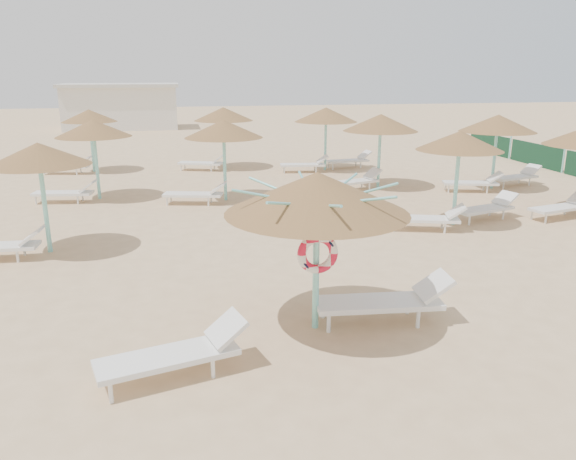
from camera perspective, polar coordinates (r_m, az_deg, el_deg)
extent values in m
plane|color=#D5AF82|center=(10.10, 1.68, -8.95)|extent=(120.00, 120.00, 0.00)
cylinder|color=#7EDBD3|center=(9.35, 2.87, -3.59)|extent=(0.11, 0.11, 2.25)
cone|color=#905E39|center=(9.01, 2.97, 3.80)|extent=(3.01, 3.01, 0.68)
cylinder|color=#7EDBD3|center=(9.06, 2.95, 2.24)|extent=(0.20, 0.20, 0.12)
cylinder|color=#7EDBD3|center=(9.21, 7.16, 3.65)|extent=(1.36, 0.04, 0.35)
cylinder|color=#7EDBD3|center=(9.61, 5.10, 4.22)|extent=(0.99, 0.99, 0.35)
cylinder|color=#7EDBD3|center=(9.68, 1.98, 4.36)|extent=(0.04, 1.36, 0.35)
cylinder|color=#7EDBD3|center=(9.38, -0.66, 4.01)|extent=(0.99, 0.99, 0.35)
cylinder|color=#7EDBD3|center=(8.88, -1.37, 3.31)|extent=(1.36, 0.04, 0.35)
cylinder|color=#7EDBD3|center=(8.45, 0.55, 2.65)|extent=(0.99, 0.99, 0.35)
cylinder|color=#7EDBD3|center=(8.37, 4.11, 2.48)|extent=(0.04, 1.36, 0.35)
cylinder|color=#7EDBD3|center=(8.69, 6.88, 2.92)|extent=(0.99, 0.99, 0.35)
torus|color=red|center=(9.18, 3.03, -2.41)|extent=(0.69, 0.15, 0.69)
cylinder|color=white|center=(8.06, -17.57, -15.48)|extent=(0.06, 0.06, 0.29)
cylinder|color=white|center=(8.51, -18.16, -13.74)|extent=(0.06, 0.06, 0.29)
cylinder|color=white|center=(8.32, -7.64, -13.75)|extent=(0.06, 0.06, 0.29)
cylinder|color=white|center=(8.76, -8.78, -12.18)|extent=(0.06, 0.06, 0.29)
cube|color=white|center=(8.32, -12.15, -12.51)|extent=(2.10, 1.15, 0.08)
cube|color=white|center=(8.43, -6.29, -9.91)|extent=(0.66, 0.74, 0.38)
cylinder|color=white|center=(9.55, 4.15, -9.44)|extent=(0.07, 0.07, 0.32)
cylinder|color=white|center=(10.06, 3.57, -8.05)|extent=(0.07, 0.07, 0.32)
cylinder|color=white|center=(9.93, 13.07, -8.80)|extent=(0.07, 0.07, 0.32)
cylinder|color=white|center=(10.43, 12.05, -7.51)|extent=(0.07, 0.07, 0.32)
cube|color=white|center=(9.92, 9.14, -7.31)|extent=(2.23, 0.89, 0.09)
cube|color=white|center=(10.11, 14.57, -5.50)|extent=(0.61, 0.73, 0.42)
cylinder|color=#7EDBD3|center=(14.49, -23.47, 2.28)|extent=(0.11, 0.11, 2.30)
cone|color=#905E39|center=(14.28, -24.02, 7.08)|extent=(2.34, 2.34, 0.53)
cylinder|color=#7EDBD3|center=(14.31, -23.91, 6.17)|extent=(0.20, 0.20, 0.12)
cylinder|color=white|center=(14.25, -25.78, -2.44)|extent=(0.06, 0.06, 0.28)
cylinder|color=white|center=(14.70, -25.22, -1.83)|extent=(0.06, 0.06, 0.28)
cube|color=white|center=(14.27, -24.55, -0.50)|extent=(0.52, 0.63, 0.36)
cylinder|color=#7EDBD3|center=(20.07, -18.86, 6.25)|extent=(0.11, 0.11, 2.30)
cone|color=#905E39|center=(19.92, -19.18, 9.74)|extent=(2.47, 2.47, 0.56)
cylinder|color=#7EDBD3|center=(19.94, -19.12, 9.07)|extent=(0.20, 0.20, 0.12)
cylinder|color=white|center=(20.10, -24.24, 2.76)|extent=(0.06, 0.06, 0.28)
cylinder|color=white|center=(20.55, -23.74, 3.08)|extent=(0.06, 0.06, 0.28)
cylinder|color=white|center=(19.63, -20.58, 2.87)|extent=(0.06, 0.06, 0.28)
cylinder|color=white|center=(20.10, -20.15, 3.20)|extent=(0.06, 0.06, 0.28)
cube|color=white|center=(20.01, -21.91, 3.49)|extent=(1.97, 0.90, 0.08)
cube|color=white|center=(19.69, -19.65, 4.25)|extent=(0.57, 0.67, 0.36)
cylinder|color=#7EDBD3|center=(25.67, -19.31, 8.17)|extent=(0.11, 0.11, 2.30)
cone|color=#905E39|center=(25.55, -19.56, 10.89)|extent=(2.29, 2.29, 0.52)
cylinder|color=#7EDBD3|center=(25.57, -19.51, 10.38)|extent=(0.20, 0.20, 0.12)
cylinder|color=white|center=(25.67, -23.53, 5.45)|extent=(0.06, 0.06, 0.28)
cylinder|color=white|center=(26.13, -23.11, 5.66)|extent=(0.06, 0.06, 0.28)
cylinder|color=white|center=(25.18, -20.68, 5.57)|extent=(0.06, 0.06, 0.28)
cylinder|color=white|center=(25.64, -20.31, 5.78)|extent=(0.06, 0.06, 0.28)
cube|color=white|center=(25.57, -21.70, 6.02)|extent=(1.98, 0.96, 0.08)
cube|color=white|center=(25.24, -19.95, 6.63)|extent=(0.59, 0.68, 0.36)
cylinder|color=#7EDBD3|center=(18.93, -6.45, 6.46)|extent=(0.11, 0.11, 2.30)
cone|color=#905E39|center=(18.76, -6.57, 10.18)|extent=(2.58, 2.58, 0.58)
cylinder|color=#7EDBD3|center=(18.79, -6.54, 9.47)|extent=(0.20, 0.20, 0.12)
cylinder|color=white|center=(18.62, -12.18, 2.87)|extent=(0.06, 0.06, 0.28)
cylinder|color=white|center=(19.09, -11.82, 3.21)|extent=(0.06, 0.06, 0.28)
cylinder|color=white|center=(18.33, -8.09, 2.86)|extent=(0.06, 0.06, 0.28)
cylinder|color=white|center=(18.81, -7.82, 3.21)|extent=(0.06, 0.06, 0.28)
cube|color=white|center=(18.63, -9.64, 3.58)|extent=(1.99, 1.04, 0.08)
cube|color=white|center=(18.43, -7.08, 4.31)|extent=(0.61, 0.70, 0.36)
cylinder|color=#7EDBD3|center=(25.25, -6.49, 8.84)|extent=(0.11, 0.11, 2.30)
cone|color=#905E39|center=(25.13, -6.58, 11.64)|extent=(2.57, 2.57, 0.58)
cylinder|color=#7EDBD3|center=(25.15, -6.56, 11.10)|extent=(0.20, 0.20, 0.12)
cylinder|color=white|center=(24.95, -10.81, 6.23)|extent=(0.06, 0.06, 0.28)
cylinder|color=white|center=(25.42, -10.44, 6.42)|extent=(0.06, 0.06, 0.28)
cylinder|color=white|center=(24.55, -7.81, 6.21)|extent=(0.06, 0.06, 0.28)
cylinder|color=white|center=(25.02, -7.49, 6.40)|extent=(0.06, 0.06, 0.28)
cube|color=white|center=(24.91, -8.89, 6.72)|extent=(2.00, 1.22, 0.08)
cube|color=white|center=(24.64, -7.01, 7.26)|extent=(0.66, 0.73, 0.36)
cylinder|color=#7EDBD3|center=(16.43, 16.71, 4.43)|extent=(0.11, 0.11, 2.30)
cone|color=#905E39|center=(16.24, 17.06, 8.68)|extent=(2.36, 2.36, 0.53)
cylinder|color=#7EDBD3|center=(16.27, 16.99, 7.88)|extent=(0.20, 0.20, 0.12)
cylinder|color=white|center=(15.50, 10.74, 0.31)|extent=(0.06, 0.06, 0.28)
cylinder|color=white|center=(15.98, 10.59, 0.80)|extent=(0.06, 0.06, 0.28)
cylinder|color=white|center=(15.68, 15.65, 0.17)|extent=(0.06, 0.06, 0.28)
cylinder|color=white|center=(16.15, 15.37, 0.66)|extent=(0.06, 0.06, 0.28)
cube|color=white|center=(15.78, 13.59, 1.11)|extent=(2.00, 1.14, 0.08)
cube|color=white|center=(15.87, 16.69, 1.85)|extent=(0.64, 0.71, 0.36)
cylinder|color=white|center=(16.70, 17.94, 0.94)|extent=(0.06, 0.06, 0.28)
cylinder|color=white|center=(17.04, 16.75, 1.33)|extent=(0.06, 0.06, 0.28)
cylinder|color=white|center=(17.67, 21.02, 1.45)|extent=(0.06, 0.06, 0.28)
cylinder|color=white|center=(17.99, 19.83, 1.81)|extent=(0.06, 0.06, 0.28)
cube|color=white|center=(17.39, 19.26, 2.01)|extent=(2.00, 1.14, 0.08)
cube|color=white|center=(17.96, 21.19, 3.04)|extent=(0.64, 0.71, 0.36)
cylinder|color=#7EDBD3|center=(21.21, 9.24, 7.38)|extent=(0.11, 0.11, 2.30)
cone|color=#905E39|center=(21.06, 9.39, 10.72)|extent=(2.73, 2.73, 0.61)
cylinder|color=#7EDBD3|center=(21.08, 9.36, 10.06)|extent=(0.20, 0.20, 0.12)
cylinder|color=white|center=(20.02, 5.10, 4.08)|extent=(0.06, 0.06, 0.28)
cylinder|color=white|center=(20.44, 4.35, 4.34)|extent=(0.06, 0.06, 0.28)
cylinder|color=white|center=(20.76, 8.27, 4.40)|extent=(0.06, 0.06, 0.28)
cylinder|color=white|center=(21.16, 7.49, 4.65)|extent=(0.06, 0.06, 0.28)
cube|color=white|center=(20.62, 6.63, 4.89)|extent=(2.00, 1.12, 0.08)
cube|color=white|center=(21.05, 8.60, 5.71)|extent=(0.63, 0.71, 0.36)
cylinder|color=#7EDBD3|center=(24.71, 3.82, 8.75)|extent=(0.11, 0.11, 2.30)
cone|color=#905E39|center=(24.58, 3.88, 11.62)|extent=(2.69, 2.69, 0.61)
cylinder|color=#7EDBD3|center=(24.60, 3.87, 11.06)|extent=(0.20, 0.20, 0.12)
cylinder|color=white|center=(23.91, -0.38, 6.09)|extent=(0.06, 0.06, 0.28)
cylinder|color=white|center=(24.40, -0.45, 6.29)|extent=(0.06, 0.06, 0.28)
cylinder|color=white|center=(24.03, 2.86, 6.12)|extent=(0.06, 0.06, 0.28)
cylinder|color=white|center=(24.52, 2.72, 6.32)|extent=(0.06, 0.06, 0.28)
cube|color=white|center=(24.19, 1.49, 6.63)|extent=(1.96, 0.85, 0.08)
cube|color=white|center=(24.24, 3.51, 7.21)|extent=(0.56, 0.66, 0.36)
cylinder|color=white|center=(24.90, 4.57, 6.44)|extent=(0.06, 0.06, 0.28)
cylinder|color=white|center=(25.35, 4.13, 6.62)|extent=(0.06, 0.06, 0.28)
cylinder|color=white|center=(25.45, 7.39, 6.57)|extent=(0.06, 0.06, 0.28)
cylinder|color=white|center=(25.89, 6.91, 6.74)|extent=(0.06, 0.06, 0.28)
cube|color=white|center=(25.41, 6.03, 7.01)|extent=(1.96, 0.85, 0.08)
cube|color=white|center=(25.73, 7.79, 7.60)|extent=(0.56, 0.66, 0.36)
cylinder|color=white|center=(17.69, 24.72, 1.05)|extent=(0.06, 0.06, 0.28)
cylinder|color=white|center=(18.01, 23.54, 1.43)|extent=(0.06, 0.06, 0.28)
cylinder|color=white|center=(19.01, 26.30, 1.82)|extent=(0.06, 0.06, 0.28)
cube|color=white|center=(18.40, 25.86, 2.03)|extent=(1.99, 1.04, 0.08)
cylinder|color=#7EDBD3|center=(22.04, 20.23, 6.93)|extent=(0.11, 0.11, 2.30)
cone|color=#905E39|center=(21.90, 20.54, 10.13)|extent=(2.73, 2.73, 0.61)
cylinder|color=#7EDBD3|center=(21.92, 20.48, 9.50)|extent=(0.20, 0.20, 0.12)
cylinder|color=white|center=(20.90, 16.00, 4.03)|extent=(0.06, 0.06, 0.28)
cylinder|color=white|center=(21.38, 15.74, 4.30)|extent=(0.06, 0.06, 0.28)
cylinder|color=white|center=(21.23, 19.57, 3.89)|extent=(0.06, 0.06, 0.28)
cylinder|color=white|center=(21.70, 19.24, 4.17)|extent=(0.06, 0.06, 0.28)
cube|color=white|center=(21.29, 18.02, 4.56)|extent=(2.00, 1.09, 0.08)
cube|color=white|center=(21.47, 20.28, 5.10)|extent=(0.62, 0.71, 0.36)
cylinder|color=white|center=(22.29, 21.05, 4.29)|extent=(0.06, 0.06, 0.28)
cylinder|color=white|center=(22.62, 20.13, 4.54)|extent=(0.06, 0.06, 0.28)
cylinder|color=white|center=(23.28, 23.33, 4.51)|extent=(0.06, 0.06, 0.28)
cylinder|color=white|center=(23.60, 22.42, 4.75)|extent=(0.06, 0.06, 0.28)
cube|color=white|center=(23.00, 22.01, 4.99)|extent=(2.00, 1.09, 0.08)
cube|color=white|center=(23.60, 23.46, 5.68)|extent=(0.62, 0.71, 0.36)
cube|color=silver|center=(44.19, -16.55, 11.79)|extent=(8.00, 4.00, 3.00)
cube|color=beige|center=(44.11, -16.72, 13.89)|extent=(8.40, 4.40, 0.25)
cube|color=#174530|center=(28.23, 23.88, 7.00)|extent=(0.08, 3.80, 1.00)
cylinder|color=#7EDBD3|center=(26.70, 26.18, 6.40)|extent=(0.08, 0.08, 1.10)
cube|color=#174530|center=(31.56, 19.78, 8.24)|extent=(0.08, 3.80, 1.00)
cylinder|color=#7EDBD3|center=(29.95, 21.63, 7.79)|extent=(0.08, 0.08, 1.10)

